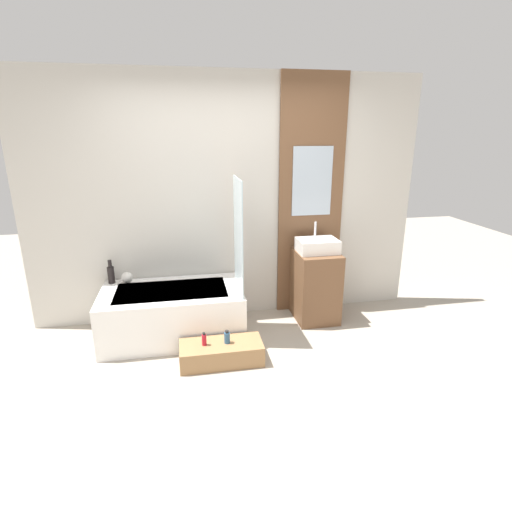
# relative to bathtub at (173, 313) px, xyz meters

# --- Properties ---
(ground_plane) EXTENTS (12.00, 12.00, 0.00)m
(ground_plane) POSITION_rel_bathtub_xyz_m (0.64, -1.13, -0.25)
(ground_plane) COLOR #A39989
(wall_tiled_back) EXTENTS (4.20, 0.06, 2.60)m
(wall_tiled_back) POSITION_rel_bathtub_xyz_m (0.64, 0.45, 1.05)
(wall_tiled_back) COLOR beige
(wall_tiled_back) RESTS_ON ground_plane
(wall_wood_accent) EXTENTS (0.72, 0.04, 2.60)m
(wall_wood_accent) POSITION_rel_bathtub_xyz_m (1.55, 0.40, 1.06)
(wall_wood_accent) COLOR brown
(wall_wood_accent) RESTS_ON ground_plane
(bathtub) EXTENTS (1.39, 0.80, 0.50)m
(bathtub) POSITION_rel_bathtub_xyz_m (0.00, 0.00, 0.00)
(bathtub) COLOR white
(bathtub) RESTS_ON ground_plane
(glass_shower_screen) EXTENTS (0.01, 0.54, 1.10)m
(glass_shower_screen) POSITION_rel_bathtub_xyz_m (0.67, -0.11, 0.80)
(glass_shower_screen) COLOR silver
(glass_shower_screen) RESTS_ON bathtub
(wooden_step_bench) EXTENTS (0.75, 0.33, 0.19)m
(wooden_step_bench) POSITION_rel_bathtub_xyz_m (0.43, -0.59, -0.16)
(wooden_step_bench) COLOR #997047
(wooden_step_bench) RESTS_ON ground_plane
(vanity_cabinet) EXTENTS (0.44, 0.52, 0.77)m
(vanity_cabinet) POSITION_rel_bathtub_xyz_m (1.55, 0.12, 0.13)
(vanity_cabinet) COLOR brown
(vanity_cabinet) RESTS_ON ground_plane
(sink) EXTENTS (0.42, 0.32, 0.31)m
(sink) POSITION_rel_bathtub_xyz_m (1.55, 0.12, 0.59)
(sink) COLOR white
(sink) RESTS_ON vanity_cabinet
(vase_tall_dark) EXTENTS (0.07, 0.07, 0.25)m
(vase_tall_dark) POSITION_rel_bathtub_xyz_m (-0.61, 0.31, 0.35)
(vase_tall_dark) COLOR black
(vase_tall_dark) RESTS_ON bathtub
(vase_round_light) EXTENTS (0.12, 0.12, 0.12)m
(vase_round_light) POSITION_rel_bathtub_xyz_m (-0.45, 0.29, 0.31)
(vase_round_light) COLOR silver
(vase_round_light) RESTS_ON bathtub
(bottle_soap_primary) EXTENTS (0.04, 0.04, 0.12)m
(bottle_soap_primary) POSITION_rel_bathtub_xyz_m (0.28, -0.59, -0.01)
(bottle_soap_primary) COLOR #B21928
(bottle_soap_primary) RESTS_ON wooden_step_bench
(bottle_soap_secondary) EXTENTS (0.05, 0.05, 0.12)m
(bottle_soap_secondary) POSITION_rel_bathtub_xyz_m (0.48, -0.59, -0.01)
(bottle_soap_secondary) COLOR #2D567A
(bottle_soap_secondary) RESTS_ON wooden_step_bench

